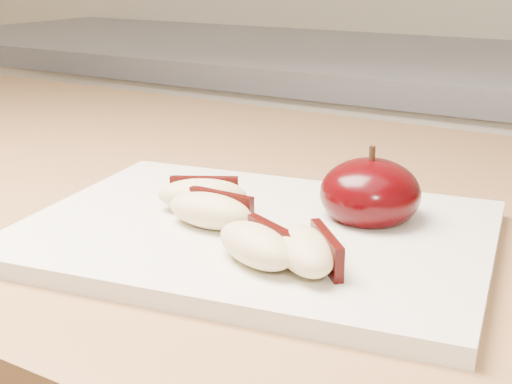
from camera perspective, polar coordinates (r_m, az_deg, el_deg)
The scene contains 7 objects.
back_cabinet at distance 1.41m, azimuth 16.20°, elevation -9.05°, with size 2.40×0.62×0.94m.
cutting_board at distance 0.52m, azimuth 0.00°, elevation -3.33°, with size 0.33×0.24×0.01m, color silver.
apple_half at distance 0.53m, azimuth 9.11°, elevation -0.12°, with size 0.08×0.08×0.06m.
apple_wedge_a at distance 0.54m, azimuth -4.30°, elevation -0.19°, with size 0.07×0.06×0.02m.
apple_wedge_b at distance 0.51m, azimuth -3.59°, elevation -1.46°, with size 0.07×0.03×0.02m.
apple_wedge_c at distance 0.45m, azimuth 0.17°, elevation -4.25°, with size 0.07×0.06×0.02m.
apple_wedge_d at distance 0.44m, azimuth 4.09°, elevation -4.64°, with size 0.07×0.07×0.02m.
Camera 1 is at (0.30, -0.02, 1.10)m, focal length 50.00 mm.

